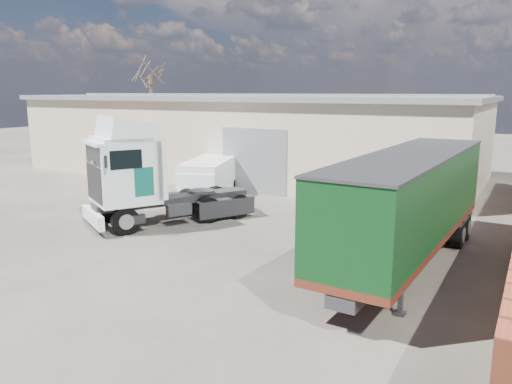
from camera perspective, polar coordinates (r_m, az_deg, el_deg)
The scene contains 7 objects.
ground at distance 18.72m, azimuth -10.31°, elevation -6.11°, with size 120.00×120.00×0.00m, color black.
warehouse at distance 34.55m, azimuth -1.03°, elevation 6.60°, with size 30.60×12.60×5.42m.
bare_tree at distance 44.83m, azimuth -12.03°, elevation 14.20°, with size 4.00×4.00×9.60m.
tractor_unit at distance 21.52m, azimuth -12.56°, elevation 1.45°, with size 5.60×7.19×4.64m.
box_trailer at distance 16.44m, azimuth 17.24°, elevation -0.76°, with size 2.80×11.22×3.70m.
panel_van at distance 26.51m, azimuth -5.51°, elevation 1.52°, with size 3.48×5.30×2.01m.
orange_skip at distance 32.63m, azimuth -13.83°, elevation 3.03°, with size 4.22×3.44×2.28m.
Camera 1 is at (11.59, -13.60, 5.59)m, focal length 35.00 mm.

